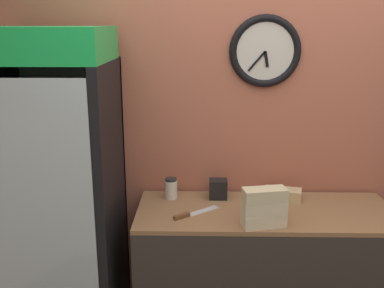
# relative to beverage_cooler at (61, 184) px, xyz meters

# --- Properties ---
(wall_back) EXTENTS (5.20, 0.10, 2.70)m
(wall_back) POSITION_rel_beverage_cooler_xyz_m (1.19, 0.33, 0.31)
(wall_back) COLOR #B7664C
(wall_back) RESTS_ON ground_plane
(prep_counter) EXTENTS (1.50, 0.58, 0.90)m
(prep_counter) POSITION_rel_beverage_cooler_xyz_m (1.19, -0.01, -0.60)
(prep_counter) COLOR #332D28
(prep_counter) RESTS_ON ground_plane
(beverage_cooler) EXTENTS (0.65, 0.66, 1.94)m
(beverage_cooler) POSITION_rel_beverage_cooler_xyz_m (0.00, 0.00, 0.00)
(beverage_cooler) COLOR black
(beverage_cooler) RESTS_ON ground_plane
(sandwich_stack_bottom) EXTENTS (0.25, 0.14, 0.07)m
(sandwich_stack_bottom) POSITION_rel_beverage_cooler_xyz_m (1.15, -0.22, -0.11)
(sandwich_stack_bottom) COLOR beige
(sandwich_stack_bottom) RESTS_ON prep_counter
(sandwich_stack_middle) EXTENTS (0.24, 0.14, 0.07)m
(sandwich_stack_middle) POSITION_rel_beverage_cooler_xyz_m (1.15, -0.22, -0.04)
(sandwich_stack_middle) COLOR beige
(sandwich_stack_middle) RESTS_ON sandwich_stack_bottom
(sandwich_stack_top) EXTENTS (0.24, 0.14, 0.07)m
(sandwich_stack_top) POSITION_rel_beverage_cooler_xyz_m (1.15, -0.22, 0.03)
(sandwich_stack_top) COLOR beige
(sandwich_stack_top) RESTS_ON sandwich_stack_middle
(sandwich_flat_left) EXTENTS (0.24, 0.16, 0.06)m
(sandwich_flat_left) POSITION_rel_beverage_cooler_xyz_m (1.32, 0.17, -0.12)
(sandwich_flat_left) COLOR tan
(sandwich_flat_left) RESTS_ON prep_counter
(chefs_knife) EXTENTS (0.26, 0.22, 0.02)m
(chefs_knife) POSITION_rel_beverage_cooler_xyz_m (0.75, -0.09, -0.14)
(chefs_knife) COLOR silver
(chefs_knife) RESTS_ON prep_counter
(condiment_jar) EXTENTS (0.08, 0.08, 0.13)m
(condiment_jar) POSITION_rel_beverage_cooler_xyz_m (0.63, 0.17, -0.08)
(condiment_jar) COLOR silver
(condiment_jar) RESTS_ON prep_counter
(napkin_dispenser) EXTENTS (0.11, 0.09, 0.12)m
(napkin_dispenser) POSITION_rel_beverage_cooler_xyz_m (0.92, 0.17, -0.09)
(napkin_dispenser) COLOR black
(napkin_dispenser) RESTS_ON prep_counter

